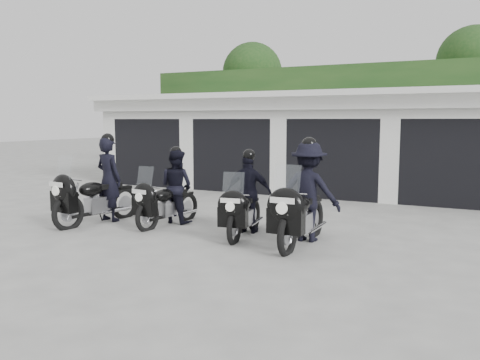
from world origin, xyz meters
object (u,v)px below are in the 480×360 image
at_px(police_bike_b, 171,191).
at_px(police_bike_c, 246,198).
at_px(police_bike_a, 97,187).
at_px(police_bike_d, 305,197).

height_order(police_bike_b, police_bike_c, police_bike_b).
xyz_separation_m(police_bike_b, police_bike_c, (1.82, -0.15, 0.00)).
height_order(police_bike_a, police_bike_d, police_bike_a).
xyz_separation_m(police_bike_a, police_bike_c, (3.27, 0.46, -0.06)).
height_order(police_bike_c, police_bike_d, police_bike_d).
bearing_deg(police_bike_c, police_bike_d, -15.03).
bearing_deg(police_bike_a, police_bike_b, 31.24).
bearing_deg(police_bike_a, police_bike_c, 16.31).
relative_size(police_bike_a, police_bike_b, 1.16).
bearing_deg(police_bike_c, police_bike_b, 165.70).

